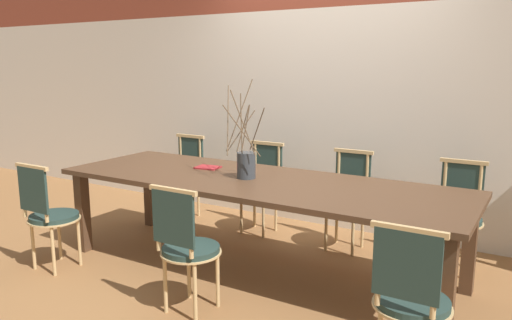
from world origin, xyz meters
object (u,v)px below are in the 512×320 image
Objects in this scene: dining_table at (256,188)px; vase_centerpiece at (246,163)px; chair_near_center at (410,296)px; book_stack at (208,167)px; chair_far_center at (347,196)px.

vase_centerpiece reaches higher than dining_table.
chair_near_center is 4.05× the size of book_stack.
chair_far_center is at bearing 62.27° from dining_table.
dining_table is at bearing 149.30° from chair_near_center.
chair_near_center reaches higher than dining_table.
chair_near_center is 2.20m from book_stack.
chair_far_center is 1.24m from book_stack.
chair_near_center is at bearing 120.08° from chair_far_center.
vase_centerpiece reaches higher than chair_far_center.
vase_centerpiece is at bearing 57.99° from chair_far_center.
vase_centerpiece is (-1.48, 0.82, 0.38)m from chair_near_center.
book_stack is at bearing 34.27° from chair_far_center.
vase_centerpiece reaches higher than book_stack.
vase_centerpiece reaches higher than chair_near_center.
vase_centerpiece is 0.51m from book_stack.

